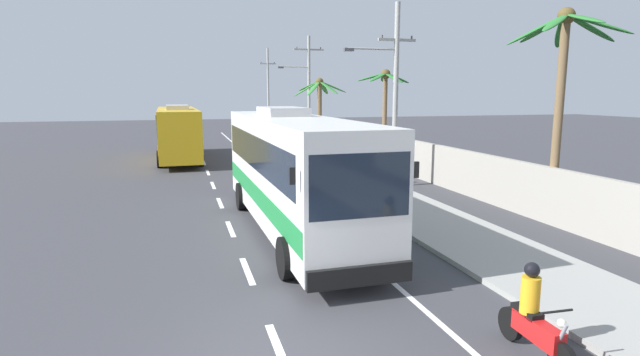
{
  "coord_description": "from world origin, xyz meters",
  "views": [
    {
      "loc": [
        -1.52,
        -7.49,
        4.43
      ],
      "look_at": [
        2.86,
        7.87,
        1.7
      ],
      "focal_mm": 28.0,
      "sensor_mm": 36.0,
      "label": 1
    }
  ],
  "objects": [
    {
      "name": "sidewalk_kerb",
      "position": [
        6.8,
        10.0,
        0.07
      ],
      "size": [
        3.2,
        90.0,
        0.14
      ],
      "primitive_type": "cube",
      "color": "#999993",
      "rests_on": "ground"
    },
    {
      "name": "lane_markings",
      "position": [
        2.02,
        14.92,
        0.0
      ],
      "size": [
        3.36,
        71.55,
        0.01
      ],
      "color": "white",
      "rests_on": "ground"
    },
    {
      "name": "boundary_wall",
      "position": [
        10.6,
        14.0,
        0.97
      ],
      "size": [
        0.24,
        60.0,
        1.95
      ],
      "primitive_type": "cube",
      "color": "#9E998E",
      "rests_on": "ground"
    },
    {
      "name": "coach_bus_foreground",
      "position": [
        1.96,
        7.9,
        2.05
      ],
      "size": [
        2.98,
        11.84,
        3.95
      ],
      "color": "white",
      "rests_on": "ground"
    },
    {
      "name": "coach_bus_far_lane",
      "position": [
        -1.52,
        27.06,
        1.91
      ],
      "size": [
        3.03,
        11.73,
        3.68
      ],
      "color": "gold",
      "rests_on": "ground"
    },
    {
      "name": "motorcycle_beside_bus",
      "position": [
        3.78,
        16.9,
        0.64
      ],
      "size": [
        0.56,
        1.96,
        1.58
      ],
      "color": "black",
      "rests_on": "ground"
    },
    {
      "name": "motorcycle_trailing",
      "position": [
        4.1,
        -0.91,
        0.66
      ],
      "size": [
        0.56,
        1.96,
        1.62
      ],
      "color": "black",
      "rests_on": "ground"
    },
    {
      "name": "pedestrian_near_kerb",
      "position": [
        7.54,
        14.8,
        1.02
      ],
      "size": [
        0.36,
        0.36,
        1.69
      ],
      "rotation": [
        0.0,
        0.0,
        1.4
      ],
      "color": "black",
      "rests_on": "sidewalk_kerb"
    },
    {
      "name": "utility_pole_mid",
      "position": [
        8.23,
        14.2,
        4.52
      ],
      "size": [
        3.48,
        0.24,
        8.5
      ],
      "color": "#9E9E99",
      "rests_on": "ground"
    },
    {
      "name": "utility_pole_far",
      "position": [
        8.72,
        32.03,
        4.79
      ],
      "size": [
        3.74,
        0.24,
        8.91
      ],
      "color": "#9E9E99",
      "rests_on": "ground"
    },
    {
      "name": "utility_pole_distant",
      "position": [
        8.65,
        49.85,
        4.87
      ],
      "size": [
        1.89,
        0.24,
        9.44
      ],
      "color": "#9E9E99",
      "rests_on": "ground"
    },
    {
      "name": "palm_nearest",
      "position": [
        8.33,
        27.25,
        3.87
      ],
      "size": [
        3.91,
        3.69,
        5.49
      ],
      "color": "brown",
      "rests_on": "ground"
    },
    {
      "name": "palm_second",
      "position": [
        9.83,
        18.95,
        4.28
      ],
      "size": [
        3.06,
        3.16,
        5.75
      ],
      "color": "brown",
      "rests_on": "ground"
    },
    {
      "name": "palm_third",
      "position": [
        10.82,
        6.51,
        5.28
      ],
      "size": [
        3.77,
        4.01,
        7.18
      ],
      "color": "brown",
      "rests_on": "ground"
    }
  ]
}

